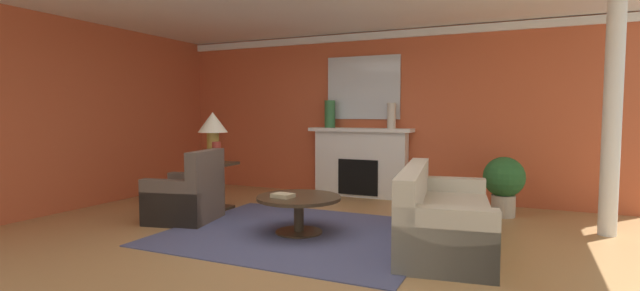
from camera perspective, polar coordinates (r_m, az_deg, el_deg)
name	(u,v)px	position (r m, az deg, el deg)	size (l,w,h in m)	color
ground_plane	(290,239)	(5.31, -3.81, -11.60)	(9.52, 9.52, 0.00)	tan
wall_fireplace	(373,115)	(7.94, 6.63, 3.86)	(7.93, 0.12, 2.81)	#C65633
wall_window	(82,115)	(7.80, -27.66, 3.41)	(0.12, 6.60, 2.81)	#C65633
crown_moulding	(372,36)	(7.97, 6.53, 13.44)	(7.93, 0.08, 0.12)	white
area_rug	(299,233)	(5.54, -2.66, -10.87)	(3.03, 2.55, 0.01)	#4C517A
fireplace	(360,164)	(7.84, 5.08, -2.35)	(1.80, 0.35, 1.18)	white
mantel_mirror	(363,88)	(7.92, 5.43, 7.21)	(1.30, 0.04, 1.08)	silver
sofa	(442,219)	(5.13, 14.99, -8.88)	(1.18, 2.20, 0.85)	beige
armchair_near_window	(187,198)	(6.32, -16.30, -6.37)	(0.94, 0.94, 0.95)	brown
coffee_table	(299,206)	(5.47, -2.67, -7.53)	(1.00, 1.00, 0.45)	#3D2D1E
side_table	(214,183)	(6.98, -13.16, -4.55)	(0.56, 0.56, 0.70)	#3D2D1E
table_lamp	(213,127)	(6.91, -13.27, 2.23)	(0.44, 0.44, 0.75)	#B28E38
vase_on_side_table	(216,153)	(6.74, -12.83, -0.90)	(0.12, 0.12, 0.32)	#9E3328
vase_mantel_left	(330,114)	(7.94, 1.24, 3.95)	(0.19, 0.19, 0.47)	#33703D
vase_mantel_right	(391,116)	(7.58, 8.93, 3.70)	(0.14, 0.14, 0.42)	beige
book_red_cover	(283,195)	(5.37, -4.67, -6.25)	(0.24, 0.18, 0.05)	tan
potted_plant	(504,181)	(6.81, 22.02, -4.18)	(0.56, 0.56, 0.83)	#BCB29E
column_white	(612,116)	(6.27, 32.73, 3.18)	(0.20, 0.20, 2.81)	white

